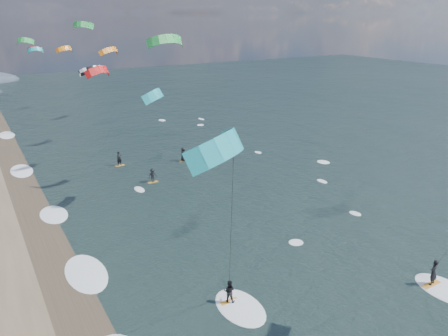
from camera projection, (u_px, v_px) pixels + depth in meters
wet_sand_strip at (81, 322)px, 25.64m from camera, size 3.00×240.00×0.00m
kitesurfer_near_b at (235, 214)px, 20.13m from camera, size 6.89×8.86×13.53m
far_kitesurfers at (157, 163)px, 50.13m from camera, size 8.37×7.65×1.75m
bg_kite_field at (83, 50)px, 62.85m from camera, size 15.85×69.19×6.78m
shoreline_surf at (82, 276)px, 30.07m from camera, size 2.40×79.40×0.11m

